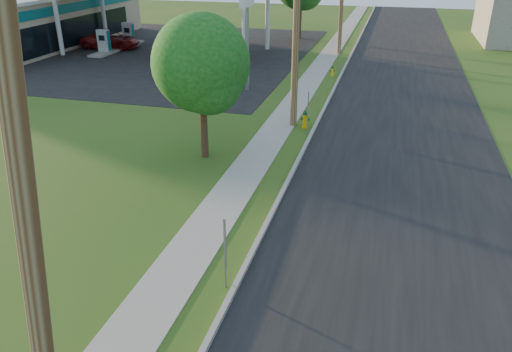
% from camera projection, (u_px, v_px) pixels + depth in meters
% --- Properties ---
extents(road, '(8.00, 120.00, 0.02)m').
position_uv_depth(road, '(400.00, 204.00, 16.81)').
color(road, black).
rests_on(road, ground).
extents(curb, '(0.15, 120.00, 0.15)m').
position_uv_depth(curb, '(284.00, 188.00, 17.74)').
color(curb, gray).
rests_on(curb, ground).
extents(sidewalk, '(1.50, 120.00, 0.03)m').
position_uv_depth(sidewalk, '(237.00, 184.00, 18.19)').
color(sidewalk, '#9C9A8E').
rests_on(sidewalk, ground).
extents(forecourt, '(26.00, 28.00, 0.02)m').
position_uv_depth(forecourt, '(145.00, 51.00, 40.95)').
color(forecourt, black).
rests_on(forecourt, ground).
extents(utility_pole_near, '(1.40, 0.32, 9.48)m').
position_uv_depth(utility_pole_near, '(26.00, 216.00, 6.39)').
color(utility_pole_near, brown).
rests_on(utility_pole_near, ground).
extents(utility_pole_mid, '(1.40, 0.32, 9.80)m').
position_uv_depth(utility_pole_mid, '(297.00, 19.00, 22.07)').
color(utility_pole_mid, brown).
rests_on(utility_pole_mid, ground).
extents(sign_post_near, '(0.05, 0.04, 2.00)m').
position_uv_depth(sign_post_near, '(225.00, 254.00, 12.34)').
color(sign_post_near, gray).
rests_on(sign_post_near, ground).
extents(sign_post_mid, '(0.05, 0.04, 2.00)m').
position_uv_depth(sign_post_mid, '(308.00, 113.00, 22.66)').
color(sign_post_mid, gray).
rests_on(sign_post_mid, ground).
extents(sign_post_far, '(0.05, 0.04, 2.00)m').
position_uv_depth(sign_post_far, '(339.00, 59.00, 33.33)').
color(sign_post_far, gray).
rests_on(sign_post_far, ground).
extents(fuel_pump_nw, '(1.20, 3.20, 1.90)m').
position_uv_depth(fuel_pump_nw, '(104.00, 45.00, 39.50)').
color(fuel_pump_nw, gray).
rests_on(fuel_pump_nw, ground).
extents(fuel_pump_ne, '(1.20, 3.20, 1.90)m').
position_uv_depth(fuel_pump_ne, '(211.00, 51.00, 37.35)').
color(fuel_pump_ne, gray).
rests_on(fuel_pump_ne, ground).
extents(fuel_pump_sw, '(1.20, 3.20, 1.90)m').
position_uv_depth(fuel_pump_sw, '(129.00, 37.00, 43.00)').
color(fuel_pump_sw, gray).
rests_on(fuel_pump_sw, ground).
extents(fuel_pump_se, '(1.20, 3.20, 1.90)m').
position_uv_depth(fuel_pump_se, '(228.00, 42.00, 40.85)').
color(fuel_pump_se, gray).
rests_on(fuel_pump_se, ground).
extents(convenience_store, '(10.40, 22.40, 4.25)m').
position_uv_depth(convenience_store, '(26.00, 19.00, 42.69)').
color(convenience_store, tan).
rests_on(convenience_store, ground).
extents(tree_verge, '(3.79, 3.79, 5.75)m').
position_uv_depth(tree_verge, '(203.00, 68.00, 18.98)').
color(tree_verge, '#362315').
rests_on(tree_verge, ground).
extents(hydrant_mid, '(0.43, 0.39, 0.84)m').
position_uv_depth(hydrant_mid, '(305.00, 119.00, 23.68)').
color(hydrant_mid, '#E8AF00').
rests_on(hydrant_mid, ground).
extents(hydrant_far, '(0.35, 0.31, 0.67)m').
position_uv_depth(hydrant_far, '(332.00, 71.00, 33.03)').
color(hydrant_far, yellow).
rests_on(hydrant_far, ground).
extents(car_red, '(5.04, 2.68, 1.35)m').
position_uv_depth(car_red, '(111.00, 40.00, 41.68)').
color(car_red, maroon).
rests_on(car_red, ground).
extents(car_silver, '(4.36, 2.97, 1.38)m').
position_uv_depth(car_silver, '(213.00, 49.00, 38.29)').
color(car_silver, '#9D9FA4').
rests_on(car_silver, ground).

